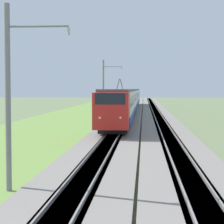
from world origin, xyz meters
name	(u,v)px	position (x,y,z in m)	size (l,w,h in m)	color
ballast_main	(125,119)	(50.00, 0.00, 0.15)	(240.00, 4.40, 0.30)	gray
ballast_adjacent	(159,119)	(50.00, -4.53, 0.15)	(240.00, 4.40, 0.30)	gray
track_main	(125,118)	(50.00, 0.00, 0.16)	(240.00, 1.57, 0.45)	#4C4238
track_adjacent	(159,119)	(50.00, -4.53, 0.16)	(240.00, 1.57, 0.45)	#4C4238
grass_verge	(74,119)	(50.00, 6.92, 0.06)	(240.00, 12.91, 0.12)	olive
passenger_train	(129,99)	(64.24, 0.00, 2.43)	(79.20, 2.88, 5.18)	red
catenary_mast_near	(10,96)	(8.35, 2.67, 3.85)	(0.22, 2.56, 7.43)	slate
catenary_mast_mid	(104,89)	(48.36, 2.68, 4.09)	(0.22, 2.56, 7.90)	slate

